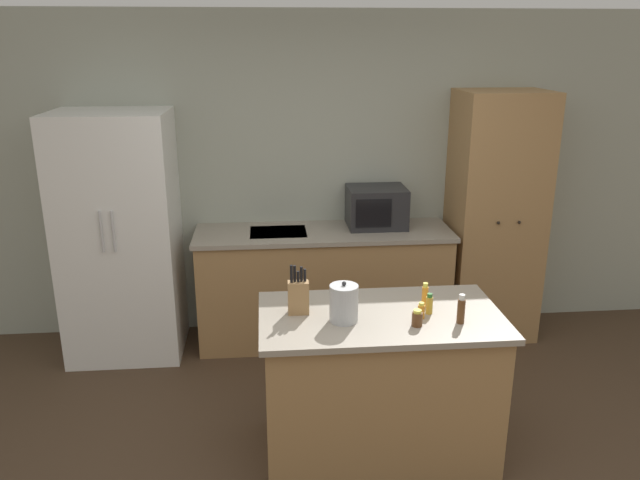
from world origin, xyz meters
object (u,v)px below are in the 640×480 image
at_px(refrigerator, 120,237).
at_px(spice_bottle_amber_oil, 421,311).
at_px(spice_bottle_short_red, 417,318).
at_px(microwave, 376,207).
at_px(kettle, 344,303).
at_px(spice_bottle_green_herb, 429,304).
at_px(spice_bottle_pale_salt, 425,295).
at_px(spice_bottle_tall_dark, 461,310).
at_px(pantry_cabinet, 495,217).
at_px(knife_block, 298,296).

distance_m(refrigerator, spice_bottle_amber_oil, 2.49).
bearing_deg(spice_bottle_short_red, refrigerator, 139.08).
height_order(microwave, spice_bottle_short_red, microwave).
xyz_separation_m(microwave, kettle, (-0.48, -1.68, -0.08)).
distance_m(microwave, spice_bottle_green_herb, 1.64).
height_order(refrigerator, spice_bottle_amber_oil, refrigerator).
relative_size(spice_bottle_green_herb, spice_bottle_pale_salt, 0.84).
bearing_deg(spice_bottle_green_herb, microwave, 90.40).
relative_size(refrigerator, spice_bottle_tall_dark, 11.32).
height_order(pantry_cabinet, kettle, pantry_cabinet).
height_order(refrigerator, spice_bottle_pale_salt, refrigerator).
relative_size(knife_block, spice_bottle_tall_dark, 1.76).
height_order(spice_bottle_green_herb, kettle, kettle).
distance_m(knife_block, spice_bottle_short_red, 0.67).
relative_size(spice_bottle_short_red, spice_bottle_amber_oil, 0.99).
distance_m(pantry_cabinet, spice_bottle_pale_salt, 1.74).
xyz_separation_m(spice_bottle_tall_dark, kettle, (-0.63, 0.08, 0.03)).
bearing_deg(spice_bottle_short_red, spice_bottle_tall_dark, 3.18).
xyz_separation_m(spice_bottle_pale_salt, kettle, (-0.49, -0.15, 0.04)).
xyz_separation_m(microwave, spice_bottle_pale_salt, (0.01, -1.53, -0.12)).
relative_size(spice_bottle_short_red, spice_bottle_pale_salt, 0.65).
relative_size(microwave, spice_bottle_pale_salt, 3.24).
xyz_separation_m(refrigerator, spice_bottle_green_herb, (2.00, -1.50, 0.02)).
height_order(spice_bottle_tall_dark, spice_bottle_amber_oil, spice_bottle_tall_dark).
xyz_separation_m(refrigerator, spice_bottle_tall_dark, (2.14, -1.63, 0.04)).
distance_m(knife_block, spice_bottle_green_herb, 0.74).
relative_size(spice_bottle_amber_oil, spice_bottle_pale_salt, 0.66).
height_order(spice_bottle_tall_dark, spice_bottle_green_herb, spice_bottle_tall_dark).
relative_size(pantry_cabinet, kettle, 8.67).
bearing_deg(knife_block, pantry_cabinet, 41.61).
xyz_separation_m(knife_block, spice_bottle_tall_dark, (0.87, -0.21, -0.03)).
distance_m(spice_bottle_short_red, kettle, 0.40).
bearing_deg(pantry_cabinet, spice_bottle_tall_dark, -115.49).
bearing_deg(microwave, refrigerator, -176.11).
height_order(refrigerator, spice_bottle_tall_dark, refrigerator).
bearing_deg(knife_block, microwave, 65.30).
bearing_deg(refrigerator, spice_bottle_amber_oil, -38.65).
height_order(spice_bottle_tall_dark, kettle, kettle).
height_order(microwave, kettle, microwave).
height_order(spice_bottle_short_red, spice_bottle_amber_oil, spice_bottle_amber_oil).
relative_size(pantry_cabinet, spice_bottle_green_herb, 16.65).
bearing_deg(spice_bottle_green_herb, refrigerator, 143.24).
xyz_separation_m(pantry_cabinet, spice_bottle_amber_oil, (-1.01, -1.62, -0.06)).
bearing_deg(microwave, spice_bottle_tall_dark, -85.16).
xyz_separation_m(refrigerator, spice_bottle_amber_oil, (1.94, -1.55, 0.00)).
bearing_deg(spice_bottle_amber_oil, refrigerator, 141.35).
xyz_separation_m(microwave, spice_bottle_amber_oil, (-0.05, -1.69, -0.14)).
xyz_separation_m(microwave, spice_bottle_green_herb, (0.01, -1.63, -0.13)).
height_order(spice_bottle_amber_oil, spice_bottle_green_herb, spice_bottle_green_herb).
height_order(knife_block, spice_bottle_short_red, knife_block).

